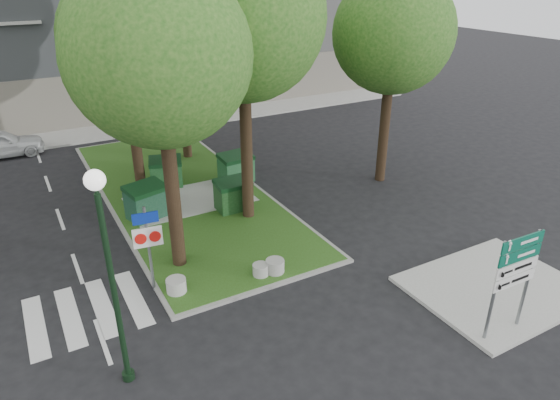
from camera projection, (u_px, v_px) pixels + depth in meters
ground at (254, 292)px, 15.21m from camera, size 120.00×120.00×0.00m
median_island at (182, 192)px, 21.71m from camera, size 6.00×16.00×0.12m
median_kerb at (182, 192)px, 21.71m from camera, size 6.30×16.30×0.10m
sidewalk_corner at (495, 288)px, 15.29m from camera, size 5.00×4.00×0.12m
building_sidewalk at (116, 130)px, 29.76m from camera, size 42.00×3.00×0.12m
zebra_crossing at (118, 302)px, 14.73m from camera, size 5.00×3.00×0.01m
tree_median_near_left at (159, 35)px, 13.46m from camera, size 5.20×5.20×10.53m
tree_median_near_right at (244, 0)px, 16.30m from camera, size 5.60×5.60×11.46m
tree_median_mid at (122, 24)px, 18.95m from camera, size 4.80×4.80×9.99m
tree_street_right at (395, 20)px, 20.21m from camera, size 5.00×5.00×10.06m
dumpster_a at (147, 201)px, 19.18m from camera, size 1.71×1.41×1.38m
dumpster_b at (166, 172)px, 21.96m from camera, size 1.63×1.35×1.30m
dumpster_c at (233, 195)px, 19.83m from camera, size 1.38×0.97×1.28m
dumpster_d at (236, 168)px, 22.34m from camera, size 1.54×1.14×1.35m
bollard_left at (176, 285)px, 14.94m from camera, size 0.60×0.60×0.43m
bollard_right at (275, 266)px, 15.90m from camera, size 0.60×0.60×0.43m
bollard_mid at (261, 270)px, 15.76m from camera, size 0.51×0.51×0.37m
litter_bin at (235, 169)px, 23.00m from camera, size 0.40×0.40×0.70m
street_lamp at (108, 258)px, 10.58m from camera, size 0.43×0.43×5.42m
traffic_sign_pole at (148, 238)px, 14.52m from camera, size 0.85×0.16×2.84m
directional_sign at (515, 270)px, 12.60m from camera, size 1.46×0.13×2.92m
car_silver at (166, 108)px, 31.80m from camera, size 4.45×1.55×1.47m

